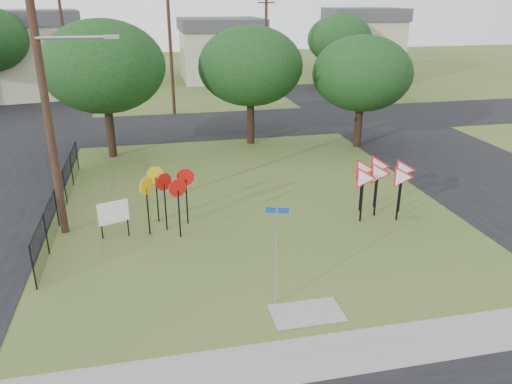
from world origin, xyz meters
The scene contains 21 objects.
ground centered at (0.00, 0.00, 0.00)m, with size 140.00×140.00×0.00m, color #3E541F.
sidewalk centered at (0.00, -4.20, 0.01)m, with size 30.00×1.60×0.02m, color gray.
street_right centered at (12.00, 10.00, 0.01)m, with size 8.00×50.00×0.02m, color black.
street_far centered at (0.00, 20.00, 0.01)m, with size 60.00×8.00×0.02m, color black.
curb_pad centered at (0.00, -2.40, 0.01)m, with size 2.00×1.20×0.02m, color gray.
street_name_sign centered at (-0.74, -1.78, 1.74)m, with size 0.60×0.23×3.03m.
stop_sign_cluster centered at (-3.47, 3.94, 1.70)m, with size 2.05×1.72×2.27m.
yield_sign_cluster centered at (4.89, 3.55, 1.69)m, with size 2.92×1.78×2.30m.
info_board centered at (-5.41, 3.66, 0.93)m, with size 1.07×0.42×1.40m.
utility_pole_main centered at (-7.24, 4.50, 5.21)m, with size 3.55×0.33×10.00m.
far_pole_a centered at (-2.00, 24.00, 4.60)m, with size 1.40×0.24×9.00m.
far_pole_b centered at (6.00, 28.00, 4.35)m, with size 1.40×0.24×8.50m.
far_pole_c centered at (-10.00, 30.00, 4.60)m, with size 1.40×0.24×9.00m.
fence_run centered at (-7.60, 6.25, 0.78)m, with size 0.05×11.55×1.50m.
house_left centered at (-14.00, 34.00, 3.65)m, with size 10.58×8.88×7.20m.
house_mid centered at (4.00, 40.00, 3.15)m, with size 8.40×8.40×6.20m.
house_right centered at (18.00, 36.00, 3.65)m, with size 8.30×8.30×7.20m.
tree_near_left centered at (-6.00, 14.00, 4.86)m, with size 6.40×6.40×7.27m.
tree_near_mid centered at (2.00, 15.00, 4.54)m, with size 6.00×6.00×6.80m.
tree_near_right centered at (8.00, 13.00, 4.22)m, with size 5.60×5.60×6.33m.
tree_far_right centered at (14.00, 32.00, 4.54)m, with size 6.00×6.00×6.80m.
Camera 1 is at (-3.88, -13.55, 8.25)m, focal length 35.00 mm.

